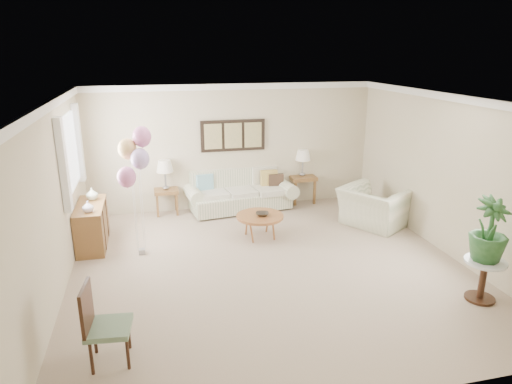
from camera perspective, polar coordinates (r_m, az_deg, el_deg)
ground_plane at (r=7.26m, az=1.67°, el=-9.29°), size 6.00×6.00×0.00m
room_shell at (r=6.75m, az=0.69°, el=3.39°), size 6.04×6.04×2.60m
wall_art_triptych at (r=9.53m, az=-2.88°, el=7.06°), size 1.35×0.06×0.65m
sofa at (r=9.66m, az=-2.02°, el=-0.25°), size 2.37×1.11×0.84m
end_table_left at (r=9.52m, az=-11.15°, el=-0.12°), size 0.49×0.44×0.53m
end_table_right at (r=10.11m, az=5.80°, el=1.52°), size 0.55×0.50×0.60m
lamp_left at (r=9.38m, az=-11.34°, el=3.07°), size 0.34×0.34×0.60m
lamp_right at (r=9.97m, az=5.89°, el=4.50°), size 0.33×0.33×0.58m
coffee_table at (r=8.16m, az=0.49°, el=-3.13°), size 0.85×0.85×0.43m
decor_bowl at (r=8.12m, az=0.80°, el=-2.78°), size 0.27×0.27×0.06m
armchair at (r=9.02m, az=14.49°, el=-1.83°), size 1.45×1.50×0.74m
side_table at (r=6.89m, az=26.62°, el=-8.73°), size 0.54×0.54×0.58m
potted_plant at (r=6.69m, az=27.15°, el=-4.21°), size 0.55×0.55×0.87m
accent_chair at (r=5.30m, az=-18.75°, el=-15.21°), size 0.50×0.50×0.94m
credenza at (r=8.35m, az=-19.82°, el=-3.93°), size 0.46×1.20×0.74m
vase_white at (r=7.85m, az=-20.28°, el=-1.72°), size 0.22×0.22×0.19m
vase_sage at (r=8.46m, az=-19.82°, el=-0.22°), size 0.24×0.24×0.21m
balloon_cluster at (r=7.41m, az=-15.00°, el=4.35°), size 0.56×0.50×2.11m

